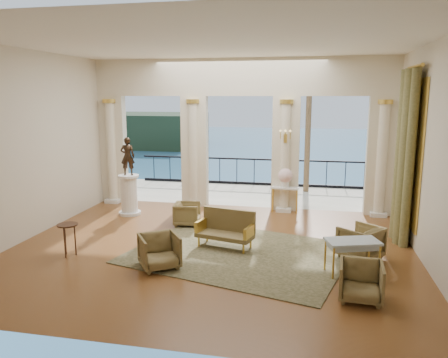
% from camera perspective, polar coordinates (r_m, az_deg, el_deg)
% --- Properties ---
extents(floor, '(9.00, 9.00, 0.00)m').
position_cam_1_polar(floor, '(10.00, -1.76, -9.15)').
color(floor, '#543415').
rests_on(floor, ground).
extents(room_walls, '(9.00, 9.00, 9.00)m').
position_cam_1_polar(room_walls, '(8.33, -3.64, 7.10)').
color(room_walls, beige).
rests_on(room_walls, ground).
extents(arcade, '(9.00, 0.56, 4.50)m').
position_cam_1_polar(arcade, '(13.17, 2.01, 7.21)').
color(arcade, beige).
rests_on(arcade, ground).
extents(terrace, '(10.00, 3.60, 0.10)m').
position_cam_1_polar(terrace, '(15.49, 3.16, -2.09)').
color(terrace, '#A39C88').
rests_on(terrace, ground).
extents(balustrade, '(9.00, 0.06, 1.03)m').
position_cam_1_polar(balustrade, '(16.95, 3.96, 0.61)').
color(balustrade, black).
rests_on(balustrade, terrace).
extents(palm_tree, '(2.00, 2.00, 4.50)m').
position_cam_1_polar(palm_tree, '(15.76, 11.17, 13.11)').
color(palm_tree, '#4C3823').
rests_on(palm_tree, terrace).
extents(headland, '(22.00, 18.00, 6.00)m').
position_cam_1_polar(headland, '(85.67, -10.67, 6.40)').
color(headland, black).
rests_on(headland, sea).
extents(sea, '(160.00, 160.00, 0.00)m').
position_cam_1_polar(sea, '(69.81, 9.61, 2.98)').
color(sea, '#296084').
rests_on(sea, ground).
extents(curtain, '(0.33, 1.40, 4.09)m').
position_cam_1_polar(curtain, '(10.94, 22.57, 2.67)').
color(curtain, brown).
rests_on(curtain, ground).
extents(window_frame, '(0.04, 1.60, 3.40)m').
position_cam_1_polar(window_frame, '(10.97, 23.55, 3.04)').
color(window_frame, gold).
rests_on(window_frame, room_walls).
extents(wall_sconce, '(0.30, 0.11, 0.33)m').
position_cam_1_polar(wall_sconce, '(12.73, 8.02, 5.38)').
color(wall_sconce, gold).
rests_on(wall_sconce, arcade).
extents(rug, '(5.23, 4.52, 0.02)m').
position_cam_1_polar(rug, '(9.75, 1.99, -9.63)').
color(rug, '#2E361D').
rests_on(rug, ground).
extents(armchair_a, '(1.00, 0.99, 0.76)m').
position_cam_1_polar(armchair_a, '(8.95, -8.44, -9.11)').
color(armchair_a, '#43371C').
rests_on(armchair_a, ground).
extents(armchair_b, '(0.75, 0.71, 0.73)m').
position_cam_1_polar(armchair_b, '(7.91, 17.47, -12.40)').
color(armchair_b, '#43371C').
rests_on(armchair_b, ground).
extents(armchair_c, '(1.03, 1.04, 0.78)m').
position_cam_1_polar(armchair_c, '(9.79, 17.41, -7.69)').
color(armchair_c, '#43371C').
rests_on(armchair_c, ground).
extents(armchair_d, '(0.69, 0.73, 0.67)m').
position_cam_1_polar(armchair_d, '(11.73, -4.83, -4.42)').
color(armchair_d, '#43371C').
rests_on(armchair_d, ground).
extents(settee, '(1.38, 0.84, 0.86)m').
position_cam_1_polar(settee, '(10.04, 0.30, -6.52)').
color(settee, '#43371C').
rests_on(settee, ground).
extents(game_table, '(1.12, 0.83, 0.68)m').
position_cam_1_polar(game_table, '(8.84, 16.45, -8.12)').
color(game_table, '#A4BACB').
rests_on(game_table, ground).
extents(pedestal, '(0.64, 0.64, 1.17)m').
position_cam_1_polar(pedestal, '(12.96, -12.28, -2.13)').
color(pedestal, silver).
rests_on(pedestal, ground).
extents(statue, '(0.45, 0.35, 1.09)m').
position_cam_1_polar(statue, '(12.75, -12.48, 2.92)').
color(statue, black).
rests_on(statue, pedestal).
extents(console_table, '(0.83, 0.41, 0.76)m').
position_cam_1_polar(console_table, '(13.02, 7.97, -1.62)').
color(console_table, silver).
rests_on(console_table, ground).
extents(urn, '(0.42, 0.42, 0.56)m').
position_cam_1_polar(urn, '(12.93, 8.02, 0.32)').
color(urn, white).
rests_on(urn, console_table).
extents(side_table, '(0.44, 0.44, 0.71)m').
position_cam_1_polar(side_table, '(10.00, -19.75, -6.12)').
color(side_table, black).
rests_on(side_table, ground).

